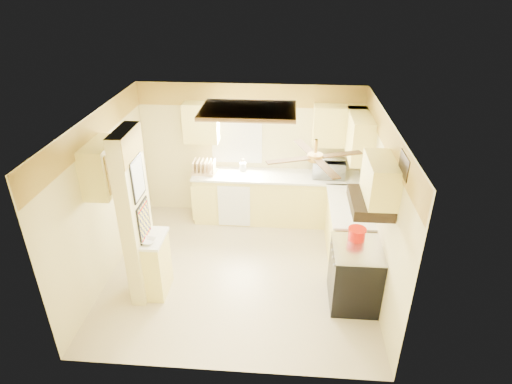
# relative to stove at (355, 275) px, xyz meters

# --- Properties ---
(floor) EXTENTS (4.00, 4.00, 0.00)m
(floor) POSITION_rel_stove_xyz_m (-1.67, 0.55, -0.46)
(floor) COLOR #C7B48A
(floor) RESTS_ON ground
(ceiling) EXTENTS (4.00, 4.00, 0.00)m
(ceiling) POSITION_rel_stove_xyz_m (-1.67, 0.55, 2.04)
(ceiling) COLOR white
(ceiling) RESTS_ON wall_back
(wall_back) EXTENTS (4.00, 0.00, 4.00)m
(wall_back) POSITION_rel_stove_xyz_m (-1.67, 2.45, 0.79)
(wall_back) COLOR #DECE87
(wall_back) RESTS_ON floor
(wall_front) EXTENTS (4.00, 0.00, 4.00)m
(wall_front) POSITION_rel_stove_xyz_m (-1.67, -1.35, 0.79)
(wall_front) COLOR #DECE87
(wall_front) RESTS_ON floor
(wall_left) EXTENTS (0.00, 3.80, 3.80)m
(wall_left) POSITION_rel_stove_xyz_m (-3.67, 0.55, 0.79)
(wall_left) COLOR #DECE87
(wall_left) RESTS_ON floor
(wall_right) EXTENTS (0.00, 3.80, 3.80)m
(wall_right) POSITION_rel_stove_xyz_m (0.33, 0.55, 0.79)
(wall_right) COLOR #DECE87
(wall_right) RESTS_ON floor
(wallpaper_border) EXTENTS (4.00, 0.02, 0.40)m
(wallpaper_border) POSITION_rel_stove_xyz_m (-1.67, 2.43, 1.84)
(wallpaper_border) COLOR yellow
(wallpaper_border) RESTS_ON wall_back
(partition_column) EXTENTS (0.20, 0.70, 2.50)m
(partition_column) POSITION_rel_stove_xyz_m (-3.02, 0.00, 0.79)
(partition_column) COLOR #DECE87
(partition_column) RESTS_ON floor
(partition_ledge) EXTENTS (0.25, 0.55, 0.90)m
(partition_ledge) POSITION_rel_stove_xyz_m (-2.80, 0.00, -0.01)
(partition_ledge) COLOR #F3E475
(partition_ledge) RESTS_ON floor
(ledge_top) EXTENTS (0.28, 0.58, 0.04)m
(ledge_top) POSITION_rel_stove_xyz_m (-2.80, 0.00, 0.46)
(ledge_top) COLOR white
(ledge_top) RESTS_ON partition_ledge
(lower_cabinets_back) EXTENTS (3.00, 0.60, 0.90)m
(lower_cabinets_back) POSITION_rel_stove_xyz_m (-1.17, 2.15, -0.01)
(lower_cabinets_back) COLOR #F3E475
(lower_cabinets_back) RESTS_ON floor
(lower_cabinets_right) EXTENTS (0.60, 1.40, 0.90)m
(lower_cabinets_right) POSITION_rel_stove_xyz_m (0.03, 1.15, -0.01)
(lower_cabinets_right) COLOR #F3E475
(lower_cabinets_right) RESTS_ON floor
(countertop_back) EXTENTS (3.04, 0.64, 0.04)m
(countertop_back) POSITION_rel_stove_xyz_m (-1.17, 2.14, 0.46)
(countertop_back) COLOR white
(countertop_back) RESTS_ON lower_cabinets_back
(countertop_right) EXTENTS (0.64, 1.44, 0.04)m
(countertop_right) POSITION_rel_stove_xyz_m (0.02, 1.15, 0.46)
(countertop_right) COLOR white
(countertop_right) RESTS_ON lower_cabinets_right
(dishwasher_panel) EXTENTS (0.58, 0.02, 0.80)m
(dishwasher_panel) POSITION_rel_stove_xyz_m (-1.92, 1.84, -0.03)
(dishwasher_panel) COLOR white
(dishwasher_panel) RESTS_ON lower_cabinets_back
(window) EXTENTS (0.92, 0.02, 1.02)m
(window) POSITION_rel_stove_xyz_m (-1.92, 2.44, 1.09)
(window) COLOR white
(window) RESTS_ON wall_back
(upper_cab_back_left) EXTENTS (0.60, 0.35, 0.70)m
(upper_cab_back_left) POSITION_rel_stove_xyz_m (-2.52, 2.27, 1.39)
(upper_cab_back_left) COLOR #F3E475
(upper_cab_back_left) RESTS_ON wall_back
(upper_cab_back_right) EXTENTS (0.90, 0.35, 0.70)m
(upper_cab_back_right) POSITION_rel_stove_xyz_m (-0.12, 2.27, 1.39)
(upper_cab_back_right) COLOR #F3E475
(upper_cab_back_right) RESTS_ON wall_back
(upper_cab_right) EXTENTS (0.35, 1.00, 0.70)m
(upper_cab_right) POSITION_rel_stove_xyz_m (0.16, 1.80, 1.39)
(upper_cab_right) COLOR #F3E475
(upper_cab_right) RESTS_ON wall_right
(upper_cab_left_wall) EXTENTS (0.35, 0.75, 0.70)m
(upper_cab_left_wall) POSITION_rel_stove_xyz_m (-3.49, 0.30, 1.39)
(upper_cab_left_wall) COLOR #F3E475
(upper_cab_left_wall) RESTS_ON wall_left
(upper_cab_over_stove) EXTENTS (0.35, 0.76, 0.52)m
(upper_cab_over_stove) POSITION_rel_stove_xyz_m (0.16, 0.00, 1.49)
(upper_cab_over_stove) COLOR #F3E475
(upper_cab_over_stove) RESTS_ON wall_right
(stove) EXTENTS (0.68, 0.77, 0.92)m
(stove) POSITION_rel_stove_xyz_m (0.00, 0.00, 0.00)
(stove) COLOR black
(stove) RESTS_ON floor
(range_hood) EXTENTS (0.50, 0.76, 0.14)m
(range_hood) POSITION_rel_stove_xyz_m (0.07, 0.00, 1.16)
(range_hood) COLOR black
(range_hood) RESTS_ON upper_cab_over_stove
(poster_menu) EXTENTS (0.02, 0.42, 0.57)m
(poster_menu) POSITION_rel_stove_xyz_m (-2.91, 0.00, 1.39)
(poster_menu) COLOR black
(poster_menu) RESTS_ON partition_column
(poster_nashville) EXTENTS (0.02, 0.42, 0.57)m
(poster_nashville) POSITION_rel_stove_xyz_m (-2.91, 0.00, 0.74)
(poster_nashville) COLOR black
(poster_nashville) RESTS_ON partition_column
(ceiling_light_panel) EXTENTS (1.35, 0.95, 0.06)m
(ceiling_light_panel) POSITION_rel_stove_xyz_m (-1.57, 1.05, 2.00)
(ceiling_light_panel) COLOR brown
(ceiling_light_panel) RESTS_ON ceiling
(ceiling_fan) EXTENTS (1.15, 1.15, 0.26)m
(ceiling_fan) POSITION_rel_stove_xyz_m (-0.67, -0.15, 1.83)
(ceiling_fan) COLOR gold
(ceiling_fan) RESTS_ON ceiling
(vent_grate) EXTENTS (0.02, 0.40, 0.25)m
(vent_grate) POSITION_rel_stove_xyz_m (0.31, -0.35, 1.84)
(vent_grate) COLOR black
(vent_grate) RESTS_ON wall_right
(microwave) EXTENTS (0.58, 0.40, 0.31)m
(microwave) POSITION_rel_stove_xyz_m (-0.25, 2.16, 0.64)
(microwave) COLOR white
(microwave) RESTS_ON countertop_back
(bowl) EXTENTS (0.24, 0.24, 0.05)m
(bowl) POSITION_rel_stove_xyz_m (-2.84, -0.13, 0.50)
(bowl) COLOR white
(bowl) RESTS_ON ledge_top
(dutch_oven) EXTENTS (0.25, 0.25, 0.17)m
(dutch_oven) POSITION_rel_stove_xyz_m (0.00, 0.22, 0.54)
(dutch_oven) COLOR red
(dutch_oven) RESTS_ON stove
(kettle) EXTENTS (0.17, 0.17, 0.26)m
(kettle) POSITION_rel_stove_xyz_m (0.07, 0.89, 0.60)
(kettle) COLOR silver
(kettle) RESTS_ON countertop_right
(dish_rack) EXTENTS (0.45, 0.35, 0.24)m
(dish_rack) POSITION_rel_stove_xyz_m (-2.49, 2.13, 0.57)
(dish_rack) COLOR tan
(dish_rack) RESTS_ON countertop_back
(utensil_crock) EXTENTS (0.12, 0.12, 0.24)m
(utensil_crock) POSITION_rel_stove_xyz_m (-1.80, 2.28, 0.56)
(utensil_crock) COLOR white
(utensil_crock) RESTS_ON countertop_back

